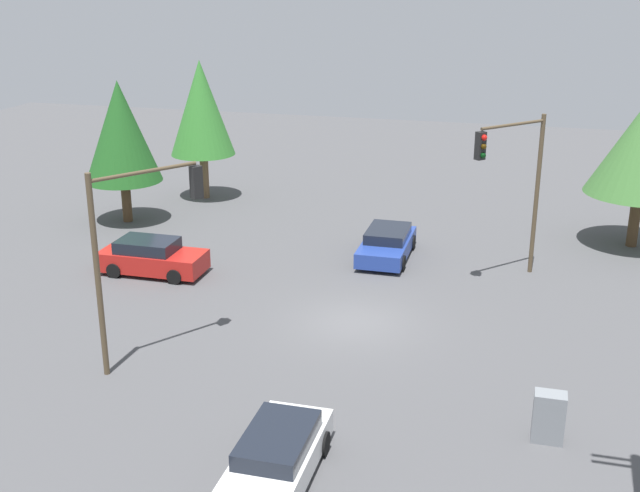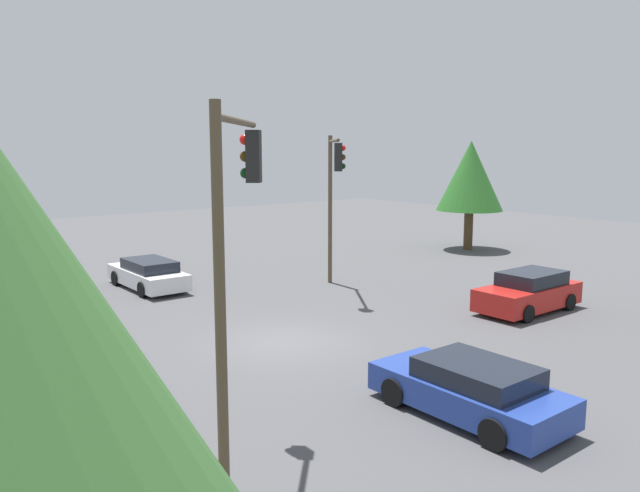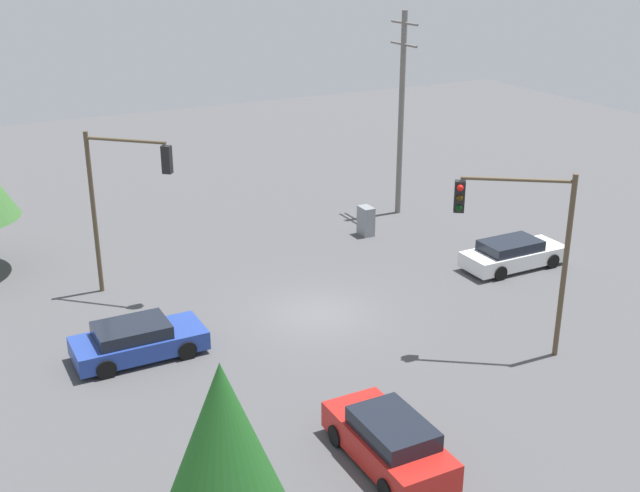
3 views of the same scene
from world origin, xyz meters
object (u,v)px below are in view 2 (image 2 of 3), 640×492
traffic_signal_main (333,185)px  sedan_white (148,274)px  traffic_signal_cross (235,230)px  sedan_red (529,292)px  sedan_blue (470,389)px

traffic_signal_main → sedan_white: bearing=-95.4°
traffic_signal_cross → sedan_white: bearing=24.7°
sedan_white → traffic_signal_cross: traffic_signal_cross is taller
sedan_red → sedan_blue: 9.99m
sedan_white → sedan_blue: bearing=-88.9°
sedan_red → sedan_blue: bearing=116.1°
sedan_red → sedan_blue: size_ratio=0.97×
sedan_red → traffic_signal_cross: bearing=102.9°
sedan_white → traffic_signal_main: 8.67m
traffic_signal_main → traffic_signal_cross: (-10.86, -10.35, 0.07)m
sedan_red → sedan_white: bearing=37.4°
traffic_signal_main → traffic_signal_cross: size_ratio=0.98×
traffic_signal_main → traffic_signal_cross: 15.00m
traffic_signal_main → traffic_signal_cross: traffic_signal_cross is taller
sedan_red → sedan_white: 15.29m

